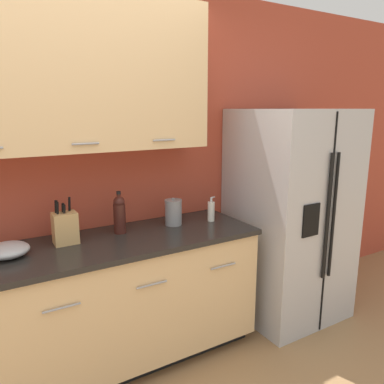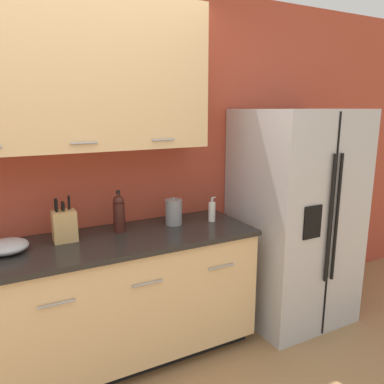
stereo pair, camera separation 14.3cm
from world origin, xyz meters
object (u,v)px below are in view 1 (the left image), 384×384
(wine_bottle, at_px, (119,214))
(steel_canister, at_px, (173,212))
(refrigerator, at_px, (290,215))
(mixing_bowl, at_px, (8,250))
(knife_block, at_px, (65,228))
(soap_dispenser, at_px, (211,211))

(wine_bottle, xyz_separation_m, steel_canister, (0.40, -0.02, -0.04))
(refrigerator, height_order, mixing_bowl, refrigerator)
(knife_block, distance_m, steel_canister, 0.77)
(refrigerator, bearing_deg, mixing_bowl, 176.89)
(refrigerator, height_order, soap_dispenser, refrigerator)
(knife_block, relative_size, wine_bottle, 1.01)
(refrigerator, xyz_separation_m, steel_canister, (-1.01, 0.17, 0.13))
(soap_dispenser, bearing_deg, mixing_bowl, 179.43)
(mixing_bowl, bearing_deg, steel_canister, 2.71)
(wine_bottle, height_order, mixing_bowl, wine_bottle)
(wine_bottle, relative_size, steel_canister, 1.44)
(steel_canister, bearing_deg, knife_block, 179.87)
(soap_dispenser, bearing_deg, steel_canister, 167.04)
(refrigerator, bearing_deg, wine_bottle, 172.38)
(soap_dispenser, height_order, mixing_bowl, soap_dispenser)
(steel_canister, bearing_deg, mixing_bowl, -177.29)
(soap_dispenser, relative_size, mixing_bowl, 0.78)
(refrigerator, relative_size, wine_bottle, 5.95)
(refrigerator, distance_m, knife_block, 1.79)
(wine_bottle, bearing_deg, refrigerator, -7.62)
(knife_block, relative_size, steel_canister, 1.45)
(wine_bottle, height_order, soap_dispenser, wine_bottle)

